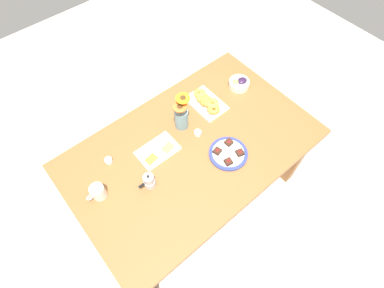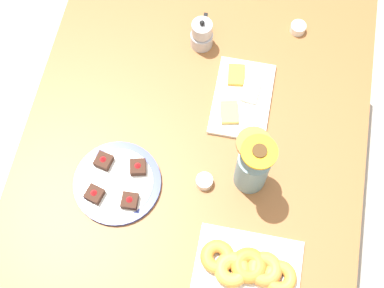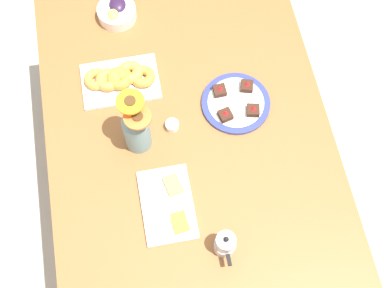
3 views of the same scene
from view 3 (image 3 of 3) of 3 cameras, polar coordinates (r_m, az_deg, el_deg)
ground_plane at (r=2.55m, az=-0.00°, el=-7.05°), size 6.00×6.00×0.00m
dining_table at (r=1.94m, az=-0.00°, el=-1.49°), size 1.60×1.00×0.74m
grape_bowl at (r=2.14m, az=-8.03°, el=13.81°), size 0.15×0.15×0.07m
cheese_platter at (r=1.78m, az=-2.56°, el=-6.48°), size 0.26×0.17×0.03m
croissant_platter at (r=1.97m, az=-7.67°, el=6.93°), size 0.19×0.28×0.05m
jam_cup_berry at (r=1.88m, az=-2.13°, el=2.02°), size 0.05×0.05×0.03m
dessert_plate at (r=1.93m, az=4.70°, el=4.41°), size 0.25×0.25×0.05m
flower_vase at (r=1.79m, az=-5.91°, el=1.47°), size 0.13×0.10×0.27m
moka_pot at (r=1.70m, az=3.56°, el=-10.61°), size 0.11×0.07×0.12m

